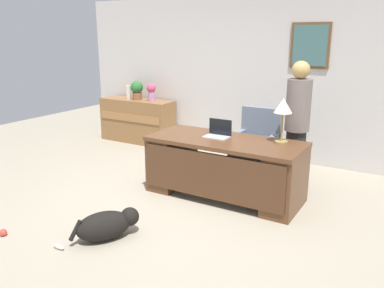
{
  "coord_description": "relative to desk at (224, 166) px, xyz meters",
  "views": [
    {
      "loc": [
        2.5,
        -3.73,
        2.06
      ],
      "look_at": [
        0.11,
        0.3,
        0.75
      ],
      "focal_mm": 36.83,
      "sensor_mm": 36.0,
      "label": 1
    }
  ],
  "objects": [
    {
      "name": "potted_plant",
      "position": [
        -2.68,
        1.64,
        0.61
      ],
      "size": [
        0.24,
        0.24,
        0.36
      ],
      "color": "brown",
      "rests_on": "credenza"
    },
    {
      "name": "credenza",
      "position": [
        -2.69,
        1.63,
        -0.0
      ],
      "size": [
        1.51,
        0.5,
        0.84
      ],
      "color": "olive",
      "rests_on": "ground_plane"
    },
    {
      "name": "back_wall",
      "position": [
        -0.39,
        1.98,
        0.93
      ],
      "size": [
        7.0,
        0.16,
        2.7
      ],
      "color": "silver",
      "rests_on": "ground_plane"
    },
    {
      "name": "desk",
      "position": [
        0.0,
        0.0,
        0.0
      ],
      "size": [
        1.98,
        0.85,
        0.77
      ],
      "color": "brown",
      "rests_on": "ground_plane"
    },
    {
      "name": "armchair",
      "position": [
        0.09,
        0.91,
        0.05
      ],
      "size": [
        0.6,
        0.59,
        1.03
      ],
      "color": "slate",
      "rests_on": "ground_plane"
    },
    {
      "name": "dog_toy_bone",
      "position": [
        -0.81,
        -2.02,
        -0.4
      ],
      "size": [
        0.15,
        0.05,
        0.05
      ],
      "primitive_type": "ellipsoid",
      "rotation": [
        0.0,
        0.0,
        6.26
      ],
      "color": "beige",
      "rests_on": "ground_plane"
    },
    {
      "name": "person_standing",
      "position": [
        0.71,
        0.71,
        0.48
      ],
      "size": [
        0.32,
        0.32,
        1.74
      ],
      "color": "#262323",
      "rests_on": "ground_plane"
    },
    {
      "name": "dog_toy_ball",
      "position": [
        -1.53,
        -2.14,
        -0.38
      ],
      "size": [
        0.08,
        0.08,
        0.08
      ],
      "primitive_type": "sphere",
      "color": "#E53F33",
      "rests_on": "ground_plane"
    },
    {
      "name": "vase_with_flowers",
      "position": [
        -2.34,
        1.64,
        0.61
      ],
      "size": [
        0.17,
        0.17,
        0.33
      ],
      "color": "#BE82B7",
      "rests_on": "credenza"
    },
    {
      "name": "desk_lamp",
      "position": [
        0.66,
        0.23,
        0.78
      ],
      "size": [
        0.22,
        0.22,
        0.56
      ],
      "color": "#9E8447",
      "rests_on": "desk"
    },
    {
      "name": "ground_plane",
      "position": [
        -0.4,
        -0.61,
        -0.42
      ],
      "size": [
        12.0,
        12.0,
        0.0
      ],
      "primitive_type": "plane",
      "color": "#9E937F"
    },
    {
      "name": "laptop",
      "position": [
        -0.14,
        0.1,
        0.4
      ],
      "size": [
        0.32,
        0.22,
        0.22
      ],
      "color": "#B2B5BA",
      "rests_on": "desk"
    },
    {
      "name": "vase_empty",
      "position": [
        -2.89,
        1.64,
        0.55
      ],
      "size": [
        0.1,
        0.1,
        0.26
      ],
      "primitive_type": "cylinder",
      "color": "silver",
      "rests_on": "credenza"
    },
    {
      "name": "dog_lying",
      "position": [
        -0.54,
        -1.61,
        -0.27
      ],
      "size": [
        0.55,
        0.67,
        0.3
      ],
      "color": "black",
      "rests_on": "ground_plane"
    }
  ]
}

